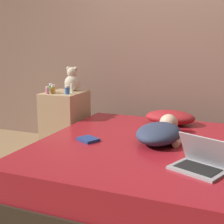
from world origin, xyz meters
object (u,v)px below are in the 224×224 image
Objects in this scene: bottle_white at (72,88)px; bottle_pink at (47,90)px; bottle_red at (53,90)px; bottle_amber at (53,89)px; book at (88,139)px; person_lying at (161,132)px; laptop at (200,162)px; pillow at (170,117)px; bottle_blue at (67,90)px; teddy_bear at (72,80)px; bottle_green at (51,88)px.

bottle_pink is at bearing -136.68° from bottle_white.
bottle_pink is 1.44× the size of bottle_red.
bottle_amber is 0.46× the size of book.
book is at bearing -53.53° from bottle_white.
person_lying is at bearing -26.00° from bottle_white.
laptop is 4.07× the size of bottle_amber.
bottle_amber reaches higher than pillow.
bottle_blue is (0.20, -0.03, 0.02)m from bottle_red.
person_lying is 1.39m from bottle_amber.
bottle_pink is at bearing 175.91° from laptop.
teddy_bear is 0.29m from bottle_amber.
bottle_red is 1.08m from book.
bottle_blue is (0.07, -0.25, -0.08)m from teddy_bear.
bottle_white is 0.21m from bottle_amber.
book is at bearing -173.86° from laptop.
person_lying is 1.43m from teddy_bear.
bottle_green and bottle_amber have the same top height.
person_lying is 6.93× the size of bottle_white.
teddy_bear reaches higher than person_lying.
laptop is (0.38, -0.52, -0.03)m from person_lying.
bottle_pink is (-1.30, -0.22, 0.24)m from pillow.
person_lying is at bearing 21.91° from book.
bottle_white reaches higher than bottle_red.
bottle_red is at bearing -119.79° from teddy_bear.
bottle_blue is 0.93m from book.
bottle_green is 0.26m from bottle_blue.
teddy_bear is 2.82× the size of bottle_white.
teddy_bear is 1.35× the size of book.
bottle_green is (-0.25, -0.05, -0.00)m from bottle_white.
book is (0.58, -0.78, -0.30)m from bottle_white.
bottle_red is (0.00, 0.09, -0.01)m from bottle_pink.
laptop is 6.85× the size of bottle_red.
bottle_red is 0.06m from bottle_amber.
pillow is 1.13m from bottle_white.
bottle_amber is at bearing -51.24° from bottle_red.
bottle_green is at bearing 173.08° from laptop.
bottle_amber reaches higher than bottle_red.
bottle_blue is at bearing 18.33° from bottle_pink.
bottle_green reaches higher than bottle_pink.
teddy_bear is at bearing 67.53° from bottle_pink.
person_lying is at bearing -85.68° from pillow.
bottle_pink is 0.06m from bottle_amber.
pillow is at bearing 133.96° from laptop.
pillow is 1.32m from bottle_red.
bottle_green reaches higher than book.
bottle_pink is at bearing -170.16° from pillow.
bottle_red is at bearing 138.20° from book.
person_lying is at bearing -21.10° from bottle_blue.
bottle_white is at bearing -178.02° from pillow.
bottle_amber is at bearing -45.34° from bottle_green.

